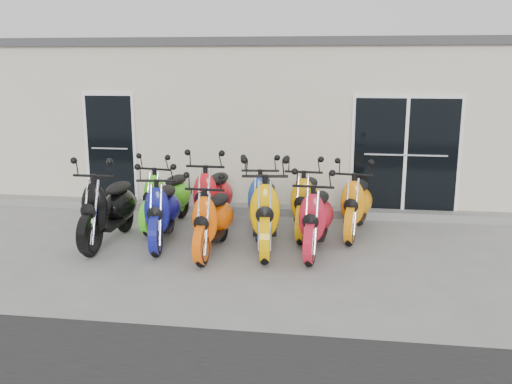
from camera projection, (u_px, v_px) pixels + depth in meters
ground at (251, 245)px, 9.23m from camera, size 80.00×80.00×0.00m
building at (284, 116)px, 13.89m from camera, size 14.00×6.00×3.20m
roof_cap at (284, 45)px, 13.51m from camera, size 14.20×6.20×0.16m
front_step at (267, 210)px, 11.16m from camera, size 14.00×0.40×0.15m
door_left at (111, 145)px, 11.50m from camera, size 1.07×0.08×2.22m
door_right at (405, 152)px, 10.67m from camera, size 2.02×0.08×2.22m
scooter_front_black at (108, 198)px, 9.18m from camera, size 0.79×2.05×1.50m
scooter_front_blue at (162, 202)px, 9.16m from camera, size 0.95×1.99×1.41m
scooter_front_orange_a at (213, 210)px, 8.72m from camera, size 0.74×1.87×1.36m
scooter_front_orange_b at (265, 200)px, 8.91m from camera, size 1.03×2.20×1.57m
scooter_front_red at (316, 208)px, 8.75m from camera, size 0.85×1.96×1.41m
scooter_back_green at (166, 189)px, 10.13m from camera, size 0.98×1.98×1.40m
scooter_back_red at (213, 188)px, 9.92m from camera, size 0.81×2.06×1.51m
scooter_back_blue at (261, 191)px, 9.86m from camera, size 0.91×2.01×1.44m
scooter_back_yellow at (306, 193)px, 9.75m from camera, size 0.81×1.98×1.43m
scooter_back_extra at (357, 195)px, 9.65m from camera, size 0.98×1.98×1.40m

